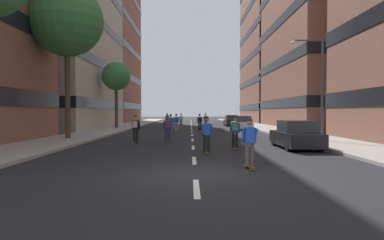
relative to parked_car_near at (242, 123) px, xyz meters
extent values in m
plane|color=black|center=(-5.54, 3.79, -0.70)|extent=(181.61, 181.61, 0.00)
cube|color=#9E9991|center=(-14.25, 7.57, -0.63)|extent=(3.93, 83.24, 0.14)
cube|color=#9E9991|center=(3.16, 7.57, -0.63)|extent=(3.93, 83.24, 0.14)
cube|color=silver|center=(-5.54, -28.48, -0.70)|extent=(0.16, 2.20, 0.01)
cube|color=silver|center=(-5.54, -23.48, -0.70)|extent=(0.16, 2.20, 0.01)
cube|color=silver|center=(-5.54, -18.48, -0.70)|extent=(0.16, 2.20, 0.01)
cube|color=silver|center=(-5.54, -13.48, -0.70)|extent=(0.16, 2.20, 0.01)
cube|color=silver|center=(-5.54, -8.48, -0.70)|extent=(0.16, 2.20, 0.01)
cube|color=silver|center=(-5.54, -3.48, -0.70)|extent=(0.16, 2.20, 0.01)
cube|color=silver|center=(-5.54, 1.52, -0.70)|extent=(0.16, 2.20, 0.01)
cube|color=silver|center=(-5.54, 6.52, -0.70)|extent=(0.16, 2.20, 0.01)
cube|color=silver|center=(-5.54, 11.52, -0.70)|extent=(0.16, 2.20, 0.01)
cube|color=silver|center=(-5.54, 16.52, -0.70)|extent=(0.16, 2.20, 0.01)
cube|color=silver|center=(-5.54, 21.52, -0.70)|extent=(0.16, 2.20, 0.01)
cube|color=silver|center=(-5.54, 26.52, -0.70)|extent=(0.16, 2.20, 0.01)
cube|color=silver|center=(-5.54, 31.52, -0.70)|extent=(0.16, 2.20, 0.01)
cube|color=silver|center=(-5.54, 36.52, -0.70)|extent=(0.16, 2.20, 0.01)
cube|color=silver|center=(-5.54, 41.52, -0.70)|extent=(0.16, 2.20, 0.01)
cube|color=#B2A893|center=(-24.96, 5.06, 13.74)|extent=(17.50, 22.18, 28.88)
cube|color=black|center=(-24.96, 5.06, 2.19)|extent=(17.62, 22.30, 1.10)
cube|color=black|center=(-24.96, 5.06, 7.00)|extent=(17.62, 22.30, 1.10)
cube|color=black|center=(-24.96, 5.06, 11.81)|extent=(17.62, 22.30, 1.10)
cube|color=brown|center=(-24.96, 25.76, 14.30)|extent=(17.50, 19.62, 30.00)
cube|color=black|center=(-24.96, 25.76, 2.30)|extent=(17.62, 19.74, 1.10)
cube|color=black|center=(-24.96, 25.76, 7.30)|extent=(17.62, 19.74, 1.10)
cube|color=black|center=(-24.96, 25.76, 12.30)|extent=(17.62, 19.74, 1.10)
cube|color=black|center=(-24.96, 25.76, 17.30)|extent=(17.62, 19.74, 1.10)
cube|color=brown|center=(13.88, 5.06, 9.21)|extent=(17.50, 21.63, 19.82)
cube|color=black|center=(13.88, 5.06, 2.27)|extent=(17.62, 21.75, 1.10)
cube|color=black|center=(13.88, 5.06, 7.23)|extent=(17.62, 21.75, 1.10)
cube|color=black|center=(13.88, 5.06, 12.18)|extent=(17.62, 21.75, 1.10)
cube|color=brown|center=(13.88, 25.76, 15.35)|extent=(17.50, 21.77, 32.10)
cube|color=black|center=(13.88, 25.76, 2.05)|extent=(17.62, 21.89, 1.10)
cube|color=black|center=(13.88, 25.76, 6.64)|extent=(17.62, 21.89, 1.10)
cube|color=black|center=(13.88, 25.76, 11.23)|extent=(17.62, 21.89, 1.10)
cube|color=black|center=(13.88, 25.76, 15.81)|extent=(17.62, 21.89, 1.10)
cube|color=black|center=(13.88, 25.76, 20.40)|extent=(17.62, 21.89, 1.10)
cube|color=silver|center=(0.00, 0.04, -0.17)|extent=(1.80, 4.40, 0.70)
cube|color=#2D3338|center=(0.00, -0.11, 0.50)|extent=(1.60, 2.10, 0.64)
cylinder|color=black|center=(-0.80, 1.49, -0.38)|extent=(0.22, 0.64, 0.64)
cylinder|color=black|center=(0.80, 1.49, -0.38)|extent=(0.22, 0.64, 0.64)
cylinder|color=black|center=(-0.80, -1.41, -0.38)|extent=(0.22, 0.64, 0.64)
cylinder|color=black|center=(0.80, -1.41, -0.38)|extent=(0.22, 0.64, 0.64)
cube|color=black|center=(0.00, 9.70, -0.17)|extent=(1.80, 4.40, 0.70)
cube|color=#2D3338|center=(0.00, 9.55, 0.50)|extent=(1.60, 2.10, 0.64)
cylinder|color=black|center=(-0.80, 11.15, -0.38)|extent=(0.22, 0.64, 0.64)
cylinder|color=black|center=(0.80, 11.15, -0.38)|extent=(0.22, 0.64, 0.64)
cylinder|color=black|center=(-0.80, 8.25, -0.38)|extent=(0.22, 0.64, 0.64)
cylinder|color=black|center=(0.80, 8.25, -0.38)|extent=(0.22, 0.64, 0.64)
cube|color=black|center=(0.00, -18.94, -0.17)|extent=(1.80, 4.40, 0.70)
cube|color=#2D3338|center=(0.00, -19.09, 0.50)|extent=(1.60, 2.10, 0.64)
cylinder|color=black|center=(-0.80, -17.49, -0.38)|extent=(0.22, 0.64, 0.64)
cylinder|color=black|center=(0.80, -17.49, -0.38)|extent=(0.22, 0.64, 0.64)
cylinder|color=black|center=(-0.80, -20.39, -0.38)|extent=(0.22, 0.64, 0.64)
cylinder|color=black|center=(0.80, -20.39, -0.38)|extent=(0.22, 0.64, 0.64)
cylinder|color=#4C3823|center=(-14.25, -13.54, 2.66)|extent=(0.36, 0.36, 6.44)
sphere|color=#387A3D|center=(-14.25, -13.54, 7.64)|extent=(5.01, 5.01, 5.01)
cylinder|color=#4C3823|center=(-14.25, 2.06, 1.84)|extent=(0.36, 0.36, 4.79)
sphere|color=#387A3D|center=(-14.25, 2.06, 5.39)|extent=(3.29, 3.29, 3.29)
cylinder|color=#3F3F44|center=(2.77, -15.48, 2.69)|extent=(0.16, 0.16, 6.50)
cylinder|color=#3F3F44|center=(1.87, -15.48, 5.84)|extent=(1.80, 0.10, 0.10)
ellipsoid|color=silver|center=(0.97, -15.48, 5.69)|extent=(0.50, 0.30, 0.24)
cube|color=brown|center=(-7.09, -3.47, -0.62)|extent=(0.29, 0.92, 0.02)
cylinder|color=#D8BF4C|center=(-7.12, -3.15, -0.66)|extent=(0.19, 0.09, 0.07)
cylinder|color=#D8BF4C|center=(-7.06, -3.79, -0.66)|extent=(0.19, 0.09, 0.07)
cylinder|color=tan|center=(-7.18, -3.48, -0.21)|extent=(0.15, 0.15, 0.80)
cylinder|color=tan|center=(-7.00, -3.46, -0.21)|extent=(0.15, 0.15, 0.80)
cube|color=blue|center=(-7.09, -3.47, 0.47)|extent=(0.34, 0.23, 0.55)
cylinder|color=blue|center=(-7.31, -3.44, 0.44)|extent=(0.11, 0.24, 0.55)
cylinder|color=blue|center=(-6.87, -3.40, 0.44)|extent=(0.11, 0.24, 0.55)
sphere|color=#997051|center=(-7.09, -3.45, 0.92)|extent=(0.22, 0.22, 0.22)
sphere|color=black|center=(-7.09, -3.45, 0.97)|extent=(0.21, 0.21, 0.21)
cube|color=brown|center=(-4.74, -2.81, -0.62)|extent=(0.32, 0.92, 0.02)
cylinder|color=#D8BF4C|center=(-4.78, -2.50, -0.66)|extent=(0.19, 0.09, 0.07)
cylinder|color=#D8BF4C|center=(-4.70, -3.13, -0.66)|extent=(0.19, 0.09, 0.07)
cylinder|color=black|center=(-4.83, -2.83, -0.21)|extent=(0.16, 0.16, 0.80)
cylinder|color=black|center=(-4.65, -2.80, -0.21)|extent=(0.16, 0.16, 0.80)
cube|color=blue|center=(-4.74, -2.81, 0.47)|extent=(0.34, 0.24, 0.55)
cylinder|color=blue|center=(-4.96, -2.79, 0.44)|extent=(0.12, 0.24, 0.55)
cylinder|color=blue|center=(-4.53, -2.74, 0.44)|extent=(0.12, 0.24, 0.55)
sphere|color=#997051|center=(-4.74, -2.79, 0.92)|extent=(0.22, 0.22, 0.22)
sphere|color=black|center=(-4.74, -2.79, 0.97)|extent=(0.21, 0.21, 0.21)
cube|color=black|center=(-4.72, -2.99, 0.50)|extent=(0.28, 0.19, 0.40)
cube|color=brown|center=(-6.87, 5.81, -0.62)|extent=(0.20, 0.90, 0.02)
cylinder|color=#D8BF4C|center=(-6.87, 6.13, -0.66)|extent=(0.18, 0.07, 0.07)
cylinder|color=#D8BF4C|center=(-6.86, 5.49, -0.66)|extent=(0.18, 0.07, 0.07)
cylinder|color=#594C47|center=(-6.96, 5.81, -0.21)|extent=(0.14, 0.14, 0.80)
cylinder|color=#594C47|center=(-6.78, 5.82, -0.21)|extent=(0.14, 0.14, 0.80)
cube|color=white|center=(-6.87, 5.81, 0.47)|extent=(0.32, 0.20, 0.55)
cylinder|color=white|center=(-7.09, 5.86, 0.44)|extent=(0.09, 0.23, 0.55)
cylinder|color=white|center=(-6.65, 5.87, 0.44)|extent=(0.09, 0.23, 0.55)
sphere|color=#997051|center=(-6.87, 5.83, 0.92)|extent=(0.22, 0.22, 0.22)
sphere|color=black|center=(-6.87, 5.83, 0.97)|extent=(0.21, 0.21, 0.21)
cube|color=beige|center=(-6.87, 5.63, 0.50)|extent=(0.26, 0.16, 0.40)
cube|color=brown|center=(-8.49, 4.01, -0.62)|extent=(0.25, 0.91, 0.02)
cylinder|color=#D8BF4C|center=(-8.51, 4.33, -0.66)|extent=(0.18, 0.08, 0.07)
cylinder|color=#D8BF4C|center=(-8.47, 3.69, -0.66)|extent=(0.18, 0.08, 0.07)
cylinder|color=tan|center=(-8.58, 4.00, -0.21)|extent=(0.15, 0.15, 0.80)
cylinder|color=tan|center=(-8.40, 4.01, -0.21)|extent=(0.15, 0.15, 0.80)
cube|color=green|center=(-8.49, 4.01, 0.47)|extent=(0.33, 0.22, 0.55)
cylinder|color=green|center=(-8.71, 4.04, 0.44)|extent=(0.10, 0.23, 0.55)
cylinder|color=green|center=(-8.27, 4.07, 0.44)|extent=(0.10, 0.23, 0.55)
sphere|color=#997051|center=(-8.49, 4.03, 0.92)|extent=(0.22, 0.22, 0.22)
sphere|color=black|center=(-8.49, 4.03, 0.97)|extent=(0.21, 0.21, 0.21)
cube|color=#A52626|center=(-8.48, 3.83, 0.50)|extent=(0.27, 0.17, 0.40)
cube|color=brown|center=(-7.48, -6.30, -0.62)|extent=(0.34, 0.92, 0.02)
cylinder|color=#D8BF4C|center=(-7.53, -5.98, -0.66)|extent=(0.19, 0.10, 0.07)
cylinder|color=#D8BF4C|center=(-7.43, -6.61, -0.66)|extent=(0.19, 0.10, 0.07)
cylinder|color=#594C47|center=(-7.57, -6.31, -0.21)|extent=(0.16, 0.16, 0.80)
cylinder|color=#594C47|center=(-7.39, -6.28, -0.21)|extent=(0.16, 0.16, 0.80)
cube|color=blue|center=(-7.48, -6.30, 0.47)|extent=(0.35, 0.25, 0.55)
cylinder|color=blue|center=(-7.70, -6.28, 0.44)|extent=(0.13, 0.24, 0.55)
cylinder|color=blue|center=(-7.27, -6.21, 0.44)|extent=(0.13, 0.24, 0.55)
sphere|color=tan|center=(-7.48, -6.28, 0.92)|extent=(0.22, 0.22, 0.22)
sphere|color=black|center=(-7.48, -6.28, 0.97)|extent=(0.21, 0.21, 0.21)
cube|color=brown|center=(-3.68, 7.13, -0.62)|extent=(0.21, 0.90, 0.02)
cylinder|color=#D8BF4C|center=(-3.69, 7.45, -0.66)|extent=(0.18, 0.07, 0.07)
cylinder|color=#D8BF4C|center=(-3.68, 6.81, -0.66)|extent=(0.18, 0.07, 0.07)
cylinder|color=black|center=(-3.77, 7.13, -0.21)|extent=(0.14, 0.14, 0.80)
cylinder|color=black|center=(-3.59, 7.13, -0.21)|extent=(0.14, 0.14, 0.80)
cube|color=green|center=(-3.68, 7.13, 0.47)|extent=(0.32, 0.20, 0.55)
cylinder|color=green|center=(-3.90, 7.18, 0.44)|extent=(0.09, 0.23, 0.55)
cylinder|color=green|center=(-3.46, 7.18, 0.44)|extent=(0.09, 0.23, 0.55)
sphere|color=tan|center=(-3.68, 7.15, 0.92)|extent=(0.22, 0.22, 0.22)
sphere|color=black|center=(-3.68, 7.15, 0.97)|extent=(0.21, 0.21, 0.21)
cube|color=#A52626|center=(-3.68, 6.95, 0.50)|extent=(0.26, 0.16, 0.40)
cube|color=brown|center=(-9.10, -16.08, -0.62)|extent=(0.32, 0.92, 0.02)
cylinder|color=#D8BF4C|center=(-9.05, -15.77, -0.66)|extent=(0.19, 0.09, 0.07)
cylinder|color=#D8BF4C|center=(-9.14, -16.40, -0.66)|extent=(0.19, 0.09, 0.07)
cylinder|color=black|center=(-9.19, -16.07, -0.21)|extent=(0.16, 0.16, 0.80)
cylinder|color=black|center=(-9.01, -16.09, -0.21)|extent=(0.16, 0.16, 0.80)
cube|color=black|center=(-9.10, -16.08, 0.47)|extent=(0.34, 0.24, 0.55)
cylinder|color=black|center=(-9.31, -16.00, 0.44)|extent=(0.12, 0.24, 0.55)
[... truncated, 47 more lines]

